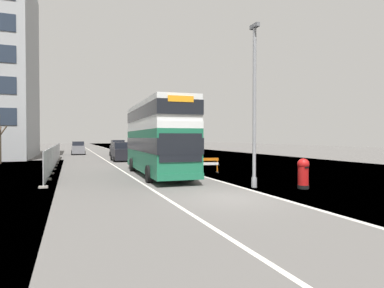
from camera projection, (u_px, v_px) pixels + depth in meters
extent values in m
cube|color=#565451|center=(230.00, 200.00, 13.79)|extent=(140.00, 280.00, 0.10)
cube|color=#B2AFA8|center=(269.00, 196.00, 14.49)|extent=(0.24, 196.00, 0.01)
cube|color=silver|center=(173.00, 203.00, 12.90)|extent=(0.16, 168.00, 0.01)
cube|color=#196042|center=(157.00, 150.00, 22.38)|extent=(2.94, 11.53, 2.74)
cube|color=silver|center=(157.00, 128.00, 22.35)|extent=(2.94, 11.53, 0.40)
cube|color=silver|center=(157.00, 114.00, 22.33)|extent=(2.91, 11.41, 1.45)
cube|color=black|center=(157.00, 144.00, 22.37)|extent=(2.97, 11.64, 0.88)
cube|color=black|center=(157.00, 114.00, 22.33)|extent=(2.95, 11.58, 0.80)
cube|color=black|center=(181.00, 148.00, 16.94)|extent=(2.33, 0.14, 1.50)
cube|color=orange|center=(181.00, 99.00, 16.89)|extent=(1.40, 0.11, 0.32)
cube|color=#196042|center=(157.00, 167.00, 22.41)|extent=(2.97, 11.64, 0.36)
cylinder|color=black|center=(149.00, 174.00, 18.64)|extent=(0.34, 1.01, 1.00)
cylinder|color=black|center=(191.00, 172.00, 19.45)|extent=(0.34, 1.01, 1.00)
cylinder|color=black|center=(132.00, 165.00, 24.98)|extent=(0.34, 1.01, 1.00)
cylinder|color=black|center=(164.00, 164.00, 25.79)|extent=(0.34, 1.01, 1.00)
cylinder|color=gray|center=(254.00, 108.00, 16.79)|extent=(0.18, 0.18, 8.22)
cube|color=slate|center=(255.00, 26.00, 16.70)|extent=(0.20, 0.70, 0.20)
cylinder|color=gray|center=(254.00, 183.00, 16.86)|extent=(0.29, 0.29, 0.50)
cylinder|color=black|center=(303.00, 187.00, 16.46)|extent=(0.57, 0.57, 0.18)
cylinder|color=#B71414|center=(303.00, 175.00, 16.45)|extent=(0.53, 0.53, 1.06)
sphere|color=#B71414|center=(303.00, 164.00, 16.44)|extent=(0.59, 0.59, 0.59)
cube|color=black|center=(307.00, 167.00, 16.18)|extent=(0.22, 0.03, 0.07)
cube|color=orange|center=(206.00, 159.00, 23.89)|extent=(1.90, 0.47, 0.20)
cube|color=white|center=(206.00, 164.00, 23.90)|extent=(1.90, 0.47, 0.20)
cube|color=orange|center=(194.00, 166.00, 23.77)|extent=(0.08, 0.08, 0.99)
cube|color=black|center=(194.00, 172.00, 23.78)|extent=(0.23, 0.46, 0.08)
cube|color=orange|center=(217.00, 166.00, 24.03)|extent=(0.08, 0.08, 0.99)
cube|color=black|center=(217.00, 172.00, 24.04)|extent=(0.23, 0.46, 0.08)
cube|color=#A8AAAD|center=(46.00, 167.00, 18.16)|extent=(0.04, 3.26, 1.83)
cube|color=#A8AAAD|center=(49.00, 162.00, 21.35)|extent=(0.04, 3.26, 1.83)
cube|color=#A8AAAD|center=(52.00, 159.00, 24.53)|extent=(0.04, 3.26, 1.83)
cube|color=#A8AAAD|center=(54.00, 157.00, 27.71)|extent=(0.04, 3.26, 1.83)
cube|color=#A8AAAD|center=(56.00, 155.00, 30.89)|extent=(0.04, 3.26, 1.83)
cube|color=#A8AAAD|center=(57.00, 153.00, 34.07)|extent=(0.04, 3.26, 1.83)
cube|color=#A8AAAD|center=(58.00, 152.00, 37.25)|extent=(0.04, 3.26, 1.83)
cube|color=#A8AAAD|center=(59.00, 151.00, 40.43)|extent=(0.04, 3.26, 1.83)
cylinder|color=#939699|center=(43.00, 169.00, 16.57)|extent=(0.06, 0.06, 1.93)
cube|color=gray|center=(43.00, 187.00, 16.59)|extent=(0.44, 0.20, 0.12)
cylinder|color=#939699|center=(47.00, 164.00, 19.76)|extent=(0.06, 0.06, 1.93)
cube|color=gray|center=(48.00, 179.00, 19.77)|extent=(0.44, 0.20, 0.12)
cylinder|color=#939699|center=(51.00, 161.00, 22.94)|extent=(0.06, 0.06, 1.93)
cube|color=gray|center=(51.00, 173.00, 22.95)|extent=(0.44, 0.20, 0.12)
cylinder|color=#939699|center=(53.00, 158.00, 26.12)|extent=(0.06, 0.06, 1.93)
cube|color=gray|center=(53.00, 169.00, 26.14)|extent=(0.44, 0.20, 0.12)
cylinder|color=#939699|center=(55.00, 156.00, 29.30)|extent=(0.06, 0.06, 1.93)
cube|color=gray|center=(55.00, 166.00, 29.32)|extent=(0.44, 0.20, 0.12)
cylinder|color=#939699|center=(56.00, 154.00, 32.48)|extent=(0.06, 0.06, 1.93)
cube|color=gray|center=(56.00, 163.00, 32.50)|extent=(0.44, 0.20, 0.12)
cylinder|color=#939699|center=(57.00, 152.00, 35.66)|extent=(0.06, 0.06, 1.93)
cube|color=gray|center=(58.00, 161.00, 35.68)|extent=(0.44, 0.20, 0.12)
cylinder|color=#939699|center=(59.00, 151.00, 38.84)|extent=(0.06, 0.06, 1.93)
cube|color=gray|center=(59.00, 159.00, 38.86)|extent=(0.44, 0.20, 0.12)
cylinder|color=#939699|center=(59.00, 150.00, 42.03)|extent=(0.06, 0.06, 1.93)
cube|color=gray|center=(59.00, 157.00, 42.04)|extent=(0.44, 0.20, 0.12)
cube|color=black|center=(121.00, 154.00, 35.94)|extent=(1.75, 4.02, 1.20)
cube|color=black|center=(121.00, 145.00, 35.93)|extent=(1.61, 2.21, 0.71)
cylinder|color=black|center=(127.00, 158.00, 37.43)|extent=(0.20, 0.60, 0.60)
cylinder|color=black|center=(111.00, 158.00, 36.81)|extent=(0.20, 0.60, 0.60)
cylinder|color=black|center=(131.00, 159.00, 35.10)|extent=(0.20, 0.60, 0.60)
cylinder|color=black|center=(114.00, 159.00, 34.48)|extent=(0.20, 0.60, 0.60)
cube|color=black|center=(118.00, 150.00, 45.40)|extent=(1.78, 3.82, 1.32)
cube|color=black|center=(118.00, 143.00, 45.38)|extent=(1.64, 2.10, 0.76)
cylinder|color=black|center=(123.00, 154.00, 46.84)|extent=(0.20, 0.60, 0.60)
cylinder|color=black|center=(110.00, 154.00, 46.21)|extent=(0.20, 0.60, 0.60)
cylinder|color=black|center=(125.00, 154.00, 44.62)|extent=(0.20, 0.60, 0.60)
cylinder|color=black|center=(112.00, 155.00, 43.99)|extent=(0.20, 0.60, 0.60)
cube|color=slate|center=(78.00, 149.00, 50.14)|extent=(1.83, 4.59, 1.18)
cube|color=black|center=(78.00, 144.00, 50.12)|extent=(1.68, 2.52, 0.65)
cylinder|color=black|center=(84.00, 152.00, 51.80)|extent=(0.20, 0.60, 0.60)
cylinder|color=black|center=(72.00, 152.00, 51.15)|extent=(0.20, 0.60, 0.60)
cylinder|color=black|center=(85.00, 153.00, 49.14)|extent=(0.20, 0.60, 0.60)
cylinder|color=black|center=(72.00, 153.00, 48.49)|extent=(0.20, 0.60, 0.60)
cylinder|color=#4C3D2D|center=(3.00, 132.00, 32.05)|extent=(0.79, 0.25, 1.15)
cylinder|color=#4C3D2D|center=(0.00, 133.00, 32.31)|extent=(0.16, 1.00, 1.36)
cylinder|color=#4C3D2D|center=(33.00, 142.00, 52.04)|extent=(0.29, 0.29, 3.64)
cylinder|color=#4C3D2D|center=(36.00, 135.00, 52.22)|extent=(1.09, 0.21, 0.84)
cylinder|color=#4C3D2D|center=(35.00, 135.00, 52.76)|extent=(0.79, 1.50, 1.29)
cylinder|color=#4C3D2D|center=(28.00, 137.00, 52.03)|extent=(1.63, 0.74, 1.34)
cylinder|color=#4C3D2D|center=(29.00, 139.00, 51.63)|extent=(1.01, 0.60, 0.76)
cylinder|color=#4C3D2D|center=(33.00, 130.00, 51.66)|extent=(0.34, 0.91, 1.15)
cylinder|color=#4C3D2D|center=(26.00, 142.00, 59.08)|extent=(0.41, 0.41, 3.65)
cylinder|color=#4C3D2D|center=(30.00, 133.00, 59.32)|extent=(1.28, 0.30, 1.14)
cylinder|color=#4C3D2D|center=(27.00, 136.00, 59.71)|extent=(0.53, 1.42, 1.24)
cylinder|color=#4C3D2D|center=(23.00, 133.00, 58.87)|extent=(1.25, 0.23, 1.73)
cylinder|color=#4C3D2D|center=(25.00, 135.00, 58.58)|extent=(0.39, 1.10, 0.91)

